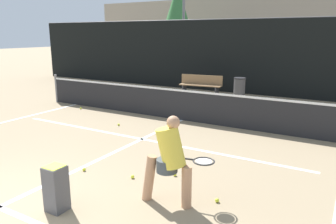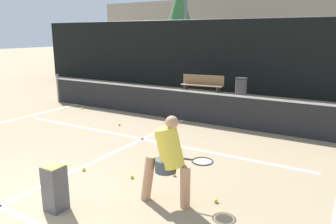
{
  "view_description": "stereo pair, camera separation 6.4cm",
  "coord_description": "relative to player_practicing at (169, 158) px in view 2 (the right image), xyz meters",
  "views": [
    {
      "loc": [
        4.53,
        -2.2,
        2.6
      ],
      "look_at": [
        1.08,
        3.72,
        0.95
      ],
      "focal_mm": 35.0,
      "sensor_mm": 36.0,
      "label": 1
    },
    {
      "loc": [
        4.58,
        -2.16,
        2.6
      ],
      "look_at": [
        1.08,
        3.72,
        0.95
      ],
      "focal_mm": 35.0,
      "sensor_mm": 36.0,
      "label": 2
    }
  ],
  "objects": [
    {
      "name": "tennis_ball_scattered_6",
      "position": [
        -0.42,
        0.92,
        -0.73
      ],
      "size": [
        0.07,
        0.07,
        0.07
      ],
      "primitive_type": "sphere",
      "color": "#D1E033",
      "rests_on": "ground"
    },
    {
      "name": "tennis_ball_scattered_0",
      "position": [
        0.63,
        0.41,
        -0.73
      ],
      "size": [
        0.07,
        0.07,
        0.07
      ],
      "primitive_type": "sphere",
      "color": "#D1E033",
      "rests_on": "ground"
    },
    {
      "name": "tennis_ball_scattered_3",
      "position": [
        -2.06,
        0.24,
        -0.73
      ],
      "size": [
        0.07,
        0.07,
        0.07
      ],
      "primitive_type": "sphere",
      "color": "#D1E033",
      "rests_on": "ground"
    },
    {
      "name": "building_far",
      "position": [
        -2.21,
        23.28,
        1.95
      ],
      "size": [
        36.0,
        2.4,
        5.43
      ],
      "primitive_type": "cube",
      "color": "gray",
      "rests_on": "ground"
    },
    {
      "name": "tennis_ball_scattered_2",
      "position": [
        -1.05,
        0.44,
        -0.73
      ],
      "size": [
        0.07,
        0.07,
        0.07
      ],
      "primitive_type": "sphere",
      "color": "#D1E033",
      "rests_on": "ground"
    },
    {
      "name": "court_center_mark",
      "position": [
        -2.21,
        1.58,
        -0.76
      ],
      "size": [
        0.1,
        6.03,
        0.01
      ],
      "primitive_type": "cube",
      "color": "white",
      "rests_on": "ground"
    },
    {
      "name": "net",
      "position": [
        -2.21,
        4.6,
        -0.25
      ],
      "size": [
        11.09,
        0.09,
        1.07
      ],
      "color": "slate",
      "rests_on": "ground"
    },
    {
      "name": "parked_car",
      "position": [
        -5.74,
        13.29,
        -0.19
      ],
      "size": [
        1.74,
        4.02,
        1.36
      ],
      "color": "black",
      "rests_on": "ground"
    },
    {
      "name": "tree_west",
      "position": [
        -9.46,
        17.52,
        3.49
      ],
      "size": [
        2.27,
        2.27,
        6.05
      ],
      "color": "brown",
      "rests_on": "ground"
    },
    {
      "name": "court_sideline_left",
      "position": [
        -6.72,
        1.58,
        -0.76
      ],
      "size": [
        0.1,
        7.03,
        0.01
      ],
      "primitive_type": "cube",
      "color": "white",
      "rests_on": "ground"
    },
    {
      "name": "player_practicing",
      "position": [
        0.0,
        0.0,
        0.0
      ],
      "size": [
        1.1,
        0.7,
        1.43
      ],
      "rotation": [
        0.0,
        0.0,
        0.15
      ],
      "color": "tan",
      "rests_on": "ground"
    },
    {
      "name": "trash_bin",
      "position": [
        -1.65,
        8.37,
        -0.3
      ],
      "size": [
        0.47,
        0.47,
        0.92
      ],
      "color": "#3F3F42",
      "rests_on": "ground"
    },
    {
      "name": "courtside_bench",
      "position": [
        -3.48,
        8.72,
        -0.28
      ],
      "size": [
        1.86,
        0.59,
        0.86
      ],
      "rotation": [
        0.0,
        0.0,
        0.12
      ],
      "color": "olive",
      "rests_on": "ground"
    },
    {
      "name": "court_service_line",
      "position": [
        -2.21,
        2.43,
        -0.76
      ],
      "size": [
        8.25,
        0.1,
        0.01
      ],
      "primitive_type": "cube",
      "color": "white",
      "rests_on": "ground"
    },
    {
      "name": "tennis_ball_scattered_1",
      "position": [
        -6.0,
        4.12,
        -0.73
      ],
      "size": [
        0.07,
        0.07,
        0.07
      ],
      "primitive_type": "sphere",
      "color": "#D1E033",
      "rests_on": "ground"
    },
    {
      "name": "fence_back",
      "position": [
        -2.21,
        10.04,
        0.85
      ],
      "size": [
        24.0,
        0.06,
        3.23
      ],
      "color": "black",
      "rests_on": "ground"
    },
    {
      "name": "tennis_ball_scattered_5",
      "position": [
        -3.5,
        3.12,
        -0.73
      ],
      "size": [
        0.07,
        0.07,
        0.07
      ],
      "primitive_type": "sphere",
      "color": "#D1E033",
      "rests_on": "ground"
    },
    {
      "name": "ball_hopper",
      "position": [
        -1.36,
        -1.02,
        -0.39
      ],
      "size": [
        0.28,
        0.28,
        0.71
      ],
      "color": "#4C4C51",
      "rests_on": "ground"
    }
  ]
}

